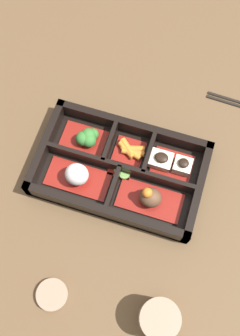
{
  "coord_description": "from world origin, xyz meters",
  "views": [
    {
      "loc": [
        -0.08,
        0.25,
        0.72
      ],
      "look_at": [
        0.0,
        0.0,
        0.03
      ],
      "focal_mm": 42.0,
      "sensor_mm": 36.0,
      "label": 1
    }
  ],
  "objects": [
    {
      "name": "bowl_rice",
      "position": [
        0.07,
        0.04,
        0.03
      ],
      "size": [
        0.12,
        0.06,
        0.05
      ],
      "color": "maroon",
      "rests_on": "bento_base"
    },
    {
      "name": "bento_base",
      "position": [
        0.0,
        0.0,
        0.01
      ],
      "size": [
        0.31,
        0.19,
        0.01
      ],
      "color": "black",
      "rests_on": "ground_plane"
    },
    {
      "name": "bowl_carrots",
      "position": [
        -0.01,
        -0.04,
        0.02
      ],
      "size": [
        0.06,
        0.06,
        0.02
      ],
      "color": "maroon",
      "rests_on": "bento_base"
    },
    {
      "name": "bowl_greens",
      "position": [
        0.08,
        -0.04,
        0.03
      ],
      "size": [
        0.09,
        0.06,
        0.04
      ],
      "color": "maroon",
      "rests_on": "bento_base"
    },
    {
      "name": "bowl_stew",
      "position": [
        -0.07,
        0.04,
        0.03
      ],
      "size": [
        0.12,
        0.06,
        0.05
      ],
      "color": "maroon",
      "rests_on": "bento_base"
    },
    {
      "name": "bowl_pickles",
      "position": [
        -0.0,
        0.0,
        0.01
      ],
      "size": [
        0.04,
        0.03,
        0.01
      ],
      "color": "maroon",
      "rests_on": "bento_base"
    },
    {
      "name": "sauce_dish",
      "position": [
        0.04,
        0.25,
        0.01
      ],
      "size": [
        0.06,
        0.06,
        0.01
      ],
      "color": "gray",
      "rests_on": "ground_plane"
    },
    {
      "name": "bowl_tofu",
      "position": [
        -0.09,
        -0.04,
        0.02
      ],
      "size": [
        0.08,
        0.06,
        0.03
      ],
      "color": "maroon",
      "rests_on": "bento_base"
    },
    {
      "name": "ground_plane",
      "position": [
        0.0,
        0.0,
        0.0
      ],
      "size": [
        3.0,
        3.0,
        0.0
      ],
      "primitive_type": "plane",
      "color": "brown"
    },
    {
      "name": "tea_cup",
      "position": [
        -0.14,
        0.23,
        0.03
      ],
      "size": [
        0.07,
        0.07,
        0.06
      ],
      "color": "gray",
      "rests_on": "ground_plane"
    },
    {
      "name": "bento_rim",
      "position": [
        -0.0,
        -0.0,
        0.02
      ],
      "size": [
        0.31,
        0.19,
        0.04
      ],
      "color": "black",
      "rests_on": "ground_plane"
    }
  ]
}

